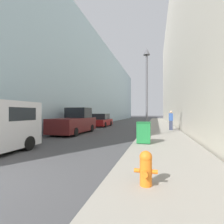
# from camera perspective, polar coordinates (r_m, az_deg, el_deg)

# --- Properties ---
(sidewalk_right) EXTENTS (3.24, 60.00, 0.15)m
(sidewalk_right) POSITION_cam_1_polar(r_m,az_deg,el_deg) (20.65, 15.45, -4.76)
(sidewalk_right) COLOR gray
(sidewalk_right) RESTS_ON ground
(building_left_glass) EXTENTS (12.00, 60.00, 13.27)m
(building_left_glass) POSITION_cam_1_polar(r_m,az_deg,el_deg) (32.32, -12.26, 8.54)
(building_left_glass) COLOR #99B7C6
(building_left_glass) RESTS_ON ground
(building_right_stone) EXTENTS (12.00, 60.00, 21.19)m
(building_right_stone) POSITION_cam_1_polar(r_m,az_deg,el_deg) (31.03, 30.13, 16.44)
(building_right_stone) COLOR beige
(building_right_stone) RESTS_ON ground
(fire_hydrant) EXTENTS (0.50, 0.39, 0.74)m
(fire_hydrant) POSITION_cam_1_polar(r_m,az_deg,el_deg) (3.99, 10.98, -17.30)
(fire_hydrant) COLOR orange
(fire_hydrant) RESTS_ON sidewalk_right
(trash_bin) EXTENTS (0.69, 0.71, 1.10)m
(trash_bin) POSITION_cam_1_polar(r_m,az_deg,el_deg) (9.14, 10.32, -6.49)
(trash_bin) COLOR #1E7538
(trash_bin) RESTS_ON sidewalk_right
(lamppost) EXTENTS (0.45, 0.45, 5.89)m
(lamppost) POSITION_cam_1_polar(r_m,az_deg,el_deg) (12.13, 11.26, 10.57)
(lamppost) COLOR #4C4C51
(lamppost) RESTS_ON sidewalk_right
(pickup_truck) EXTENTS (2.09, 5.23, 2.14)m
(pickup_truck) POSITION_cam_1_polar(r_m,az_deg,el_deg) (14.87, -12.10, -3.37)
(pickup_truck) COLOR #561919
(pickup_truck) RESTS_ON ground
(parked_sedan_near) EXTENTS (1.95, 4.33, 1.59)m
(parked_sedan_near) POSITION_cam_1_polar(r_m,az_deg,el_deg) (21.89, -3.53, -2.81)
(parked_sedan_near) COLOR maroon
(parked_sedan_near) RESTS_ON ground
(pedestrian_on_sidewalk) EXTENTS (0.35, 0.23, 1.74)m
(pedestrian_on_sidewalk) POSITION_cam_1_polar(r_m,az_deg,el_deg) (16.51, 18.68, -2.61)
(pedestrian_on_sidewalk) COLOR #2D3347
(pedestrian_on_sidewalk) RESTS_ON sidewalk_right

